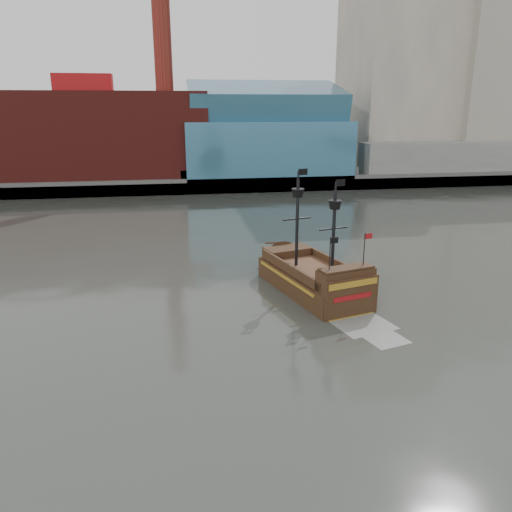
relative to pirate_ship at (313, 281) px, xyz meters
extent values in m
plane|color=#2D2F2A|center=(-3.44, -13.38, -0.97)|extent=(400.00, 400.00, 0.00)
cube|color=slate|center=(-3.44, 78.62, 0.03)|extent=(220.00, 60.00, 2.00)
cube|color=#4C4C49|center=(-3.44, 49.12, 0.33)|extent=(220.00, 1.00, 2.60)
cube|color=maroon|center=(-25.44, 58.62, 8.53)|extent=(42.00, 18.00, 15.00)
cube|color=#316683|center=(6.56, 56.62, 6.03)|extent=(30.00, 16.00, 10.00)
cube|color=#B5A996|center=(36.56, 66.62, 24.03)|extent=(20.00, 22.00, 46.00)
cube|color=gray|center=(54.56, 62.62, 20.03)|extent=(18.00, 18.00, 38.00)
cube|color=#B5A996|center=(46.56, 83.62, 27.03)|extent=(24.00, 20.00, 52.00)
cube|color=slate|center=(44.56, 52.62, 4.03)|extent=(40.00, 6.00, 6.00)
cylinder|color=maroon|center=(-11.44, 60.62, 27.03)|extent=(3.20, 3.20, 22.00)
cube|color=#316683|center=(6.56, 56.62, 14.03)|extent=(28.00, 14.94, 8.78)
cube|color=black|center=(-0.07, 0.25, -0.42)|extent=(7.22, 11.78, 2.38)
cube|color=#472B1A|center=(-0.07, 0.25, 0.91)|extent=(6.50, 10.61, 0.27)
cube|color=black|center=(-1.19, 4.49, 1.23)|extent=(4.32, 3.12, 0.91)
cube|color=black|center=(1.15, -4.36, 1.59)|extent=(4.58, 2.52, 1.65)
cube|color=black|center=(1.36, -5.17, 0.13)|extent=(4.39, 1.36, 3.66)
cube|color=olive|center=(1.40, -5.29, 1.59)|extent=(4.00, 1.12, 0.46)
cube|color=maroon|center=(1.40, -5.29, 0.59)|extent=(3.12, 0.89, 0.37)
cylinder|color=black|center=(-1.12, 1.39, 4.61)|extent=(0.31, 0.31, 7.14)
cylinder|color=black|center=(1.15, -1.14, 4.34)|extent=(0.31, 0.31, 6.59)
cone|color=black|center=(-1.12, 1.39, 7.08)|extent=(1.23, 1.23, 0.64)
cone|color=black|center=(1.15, -1.14, 6.53)|extent=(1.23, 1.23, 0.64)
cube|color=black|center=(-0.73, 1.49, 8.73)|extent=(0.80, 0.24, 0.50)
cube|color=black|center=(1.55, -1.03, 8.18)|extent=(0.80, 0.24, 0.50)
cube|color=gray|center=(1.76, -6.66, -0.96)|extent=(4.60, 4.18, 0.01)
camera|label=1|loc=(-11.03, -37.03, 13.83)|focal=35.00mm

